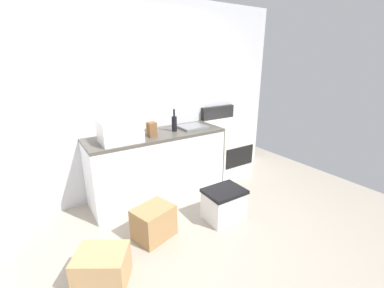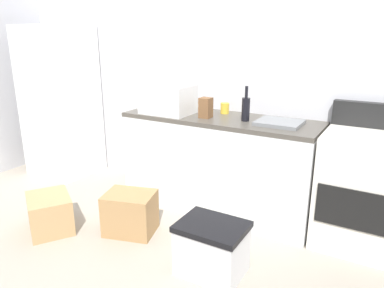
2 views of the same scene
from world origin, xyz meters
The scene contains 12 objects.
ground_plane centered at (0.00, 0.00, 0.00)m, with size 6.00×6.00×0.00m, color #9E9384.
wall_back centered at (0.00, 1.55, 1.30)m, with size 5.00×0.10×2.60m, color silver.
kitchen_counter centered at (0.30, 1.20, 0.45)m, with size 1.80×0.60×0.90m.
stove_oven centered at (1.52, 1.21, 0.47)m, with size 0.60×0.61×1.10m.
microwave centered at (-0.20, 1.10, 1.04)m, with size 0.46×0.34×0.27m, color white.
sink_basin centered at (0.85, 1.19, 0.92)m, with size 0.36×0.32×0.03m, color slate.
wine_bottle centered at (0.56, 1.17, 1.01)m, with size 0.07×0.07×0.30m.
coffee_mug centered at (0.27, 1.36, 0.95)m, with size 0.08×0.08×0.10m, color gold.
knife_block centered at (0.20, 1.11, 0.99)m, with size 0.10×0.10×0.18m, color brown.
cardboard_box_large centered at (-0.13, 0.41, 0.18)m, with size 0.40×0.31×0.35m, color #A37A4C.
cardboard_box_medium centered at (-0.76, 0.10, 0.15)m, with size 0.42×0.33×0.31m, color tan.
storage_bin centered at (0.71, 0.27, 0.19)m, with size 0.46×0.36×0.38m.
Camera 1 is at (-1.06, -1.77, 1.84)m, focal length 24.13 mm.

